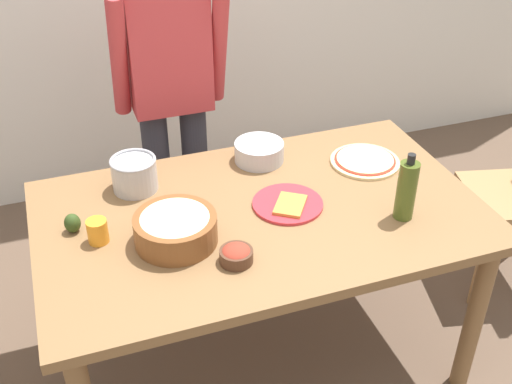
% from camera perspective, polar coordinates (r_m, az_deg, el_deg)
% --- Properties ---
extents(ground, '(8.00, 8.00, 0.00)m').
position_cam_1_polar(ground, '(2.80, 0.35, -14.47)').
color(ground, brown).
extents(dining_table, '(1.60, 0.96, 0.76)m').
position_cam_1_polar(dining_table, '(2.35, 0.41, -3.51)').
color(dining_table, brown).
rests_on(dining_table, ground).
extents(person_cook, '(0.49, 0.25, 1.62)m').
position_cam_1_polar(person_cook, '(2.81, -7.68, 9.24)').
color(person_cook, '#2D2D38').
rests_on(person_cook, ground).
extents(pizza_raw_on_board, '(0.28, 0.28, 0.02)m').
position_cam_1_polar(pizza_raw_on_board, '(2.61, 9.77, 2.78)').
color(pizza_raw_on_board, beige).
rests_on(pizza_raw_on_board, dining_table).
extents(plate_with_slice, '(0.26, 0.26, 0.02)m').
position_cam_1_polar(plate_with_slice, '(2.31, 2.94, -1.14)').
color(plate_with_slice, red).
rests_on(plate_with_slice, dining_table).
extents(popcorn_bowl, '(0.28, 0.28, 0.11)m').
position_cam_1_polar(popcorn_bowl, '(2.13, -7.26, -3.12)').
color(popcorn_bowl, brown).
rests_on(popcorn_bowl, dining_table).
extents(mixing_bowl_steel, '(0.20, 0.20, 0.08)m').
position_cam_1_polar(mixing_bowl_steel, '(2.57, 0.28, 3.63)').
color(mixing_bowl_steel, '#B7B7BC').
rests_on(mixing_bowl_steel, dining_table).
extents(small_sauce_bowl, '(0.11, 0.11, 0.06)m').
position_cam_1_polar(small_sauce_bowl, '(2.05, -1.79, -5.65)').
color(small_sauce_bowl, '#4C2D1E').
rests_on(small_sauce_bowl, dining_table).
extents(olive_oil_bottle, '(0.07, 0.07, 0.26)m').
position_cam_1_polar(olive_oil_bottle, '(2.26, 13.38, 0.18)').
color(olive_oil_bottle, '#47561E').
rests_on(olive_oil_bottle, dining_table).
extents(steel_pot, '(0.17, 0.17, 0.13)m').
position_cam_1_polar(steel_pot, '(2.42, -10.89, 1.63)').
color(steel_pot, '#B7B7BC').
rests_on(steel_pot, dining_table).
extents(cup_orange, '(0.07, 0.07, 0.08)m').
position_cam_1_polar(cup_orange, '(2.19, -14.05, -3.44)').
color(cup_orange, orange).
rests_on(cup_orange, dining_table).
extents(avocado, '(0.06, 0.06, 0.07)m').
position_cam_1_polar(avocado, '(2.26, -16.18, -2.70)').
color(avocado, '#2D4219').
rests_on(avocado, dining_table).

